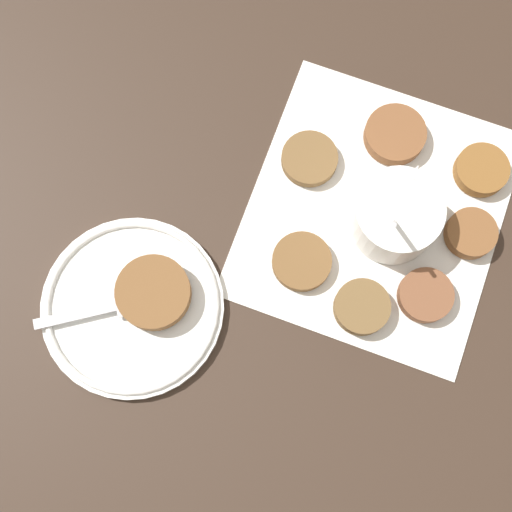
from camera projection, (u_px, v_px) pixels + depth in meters
name	position (u px, v px, depth m)	size (l,w,h in m)	color
ground_plane	(390.00, 236.00, 0.85)	(4.00, 4.00, 0.00)	#38281E
napkin	(375.00, 213.00, 0.85)	(0.34, 0.31, 0.00)	white
sauce_bowl	(395.00, 217.00, 0.82)	(0.11, 0.10, 0.13)	white
fritter_0	(302.00, 262.00, 0.83)	(0.07, 0.07, 0.01)	brown
fritter_1	(395.00, 135.00, 0.86)	(0.07, 0.07, 0.02)	brown
fritter_2	(471.00, 233.00, 0.84)	(0.06, 0.06, 0.02)	brown
fritter_3	(360.00, 306.00, 0.82)	(0.06, 0.06, 0.02)	brown
fritter_4	(309.00, 159.00, 0.86)	(0.07, 0.07, 0.01)	brown
fritter_5	(481.00, 170.00, 0.85)	(0.06, 0.06, 0.02)	brown
fritter_6	(425.00, 295.00, 0.82)	(0.06, 0.06, 0.02)	brown
serving_plate	(132.00, 307.00, 0.82)	(0.21, 0.21, 0.02)	white
fritter_on_plate	(153.00, 293.00, 0.81)	(0.09, 0.09, 0.02)	brown
fork	(115.00, 306.00, 0.81)	(0.11, 0.13, 0.00)	silver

